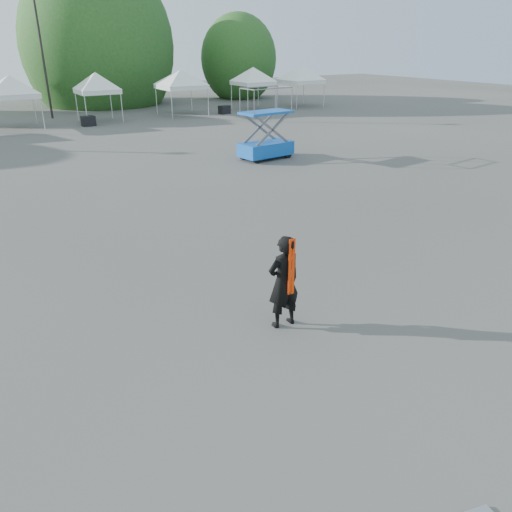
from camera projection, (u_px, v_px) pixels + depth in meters
ground at (222, 310)px, 10.76m from camera, size 120.00×120.00×0.00m
light_pole_east at (40, 37)px, 34.92m from camera, size 0.60×0.25×9.80m
tree_mid_e at (98, 46)px, 43.55m from camera, size 5.12×5.12×7.79m
tree_far_e at (239, 59)px, 48.80m from camera, size 3.84×3.84×5.84m
tent_e at (9, 79)px, 31.68m from camera, size 4.27×4.27×3.88m
tent_f at (96, 76)px, 34.26m from camera, size 3.78×3.78×3.88m
tent_g at (180, 73)px, 37.63m from camera, size 4.53×4.53×3.88m
tent_h at (253, 71)px, 40.76m from camera, size 4.05×4.05×3.88m
tent_extra_8 at (301, 69)px, 42.51m from camera, size 4.38×4.38×3.88m
man at (284, 282)px, 9.82m from camera, size 0.71×0.47×1.94m
scissor_lift at (266, 124)px, 23.80m from camera, size 2.71×1.56×3.34m
crate_mid at (88, 121)px, 33.65m from camera, size 0.88×0.70×0.66m
crate_east at (224, 110)px, 39.26m from camera, size 0.91×0.76×0.63m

